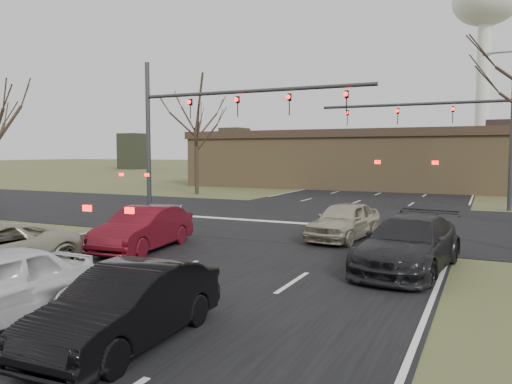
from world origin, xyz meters
TOP-DOWN VIEW (x-y plane):
  - ground at (0.00, 0.00)m, footprint 360.00×360.00m
  - road_main at (0.00, 60.00)m, footprint 14.00×300.00m
  - road_cross at (0.00, 15.00)m, footprint 200.00×14.00m
  - building at (2.00, 38.00)m, footprint 42.40×10.40m
  - water_tower at (6.00, 120.00)m, footprint 15.00×15.00m
  - mast_arm_near at (-5.23, 13.00)m, footprint 12.12×0.24m
  - mast_arm_far at (6.18, 23.00)m, footprint 11.12×0.24m
  - tree_left_far at (-13.00, 25.00)m, footprint 5.70×5.70m
  - car_black_hatch at (2.38, -1.95)m, footprint 1.60×4.18m
  - car_charcoal_sedan at (5.94, 5.71)m, footprint 2.73×5.45m
  - car_grey_ahead at (-4.00, 6.46)m, footprint 2.04×4.32m
  - car_red_ahead at (-2.59, 4.88)m, footprint 2.04×4.59m
  - car_silver_ahead at (3.00, 9.76)m, footprint 2.27×4.42m

SIDE VIEW (x-z plane):
  - ground at x=0.00m, z-range 0.00..0.00m
  - road_main at x=0.00m, z-range 0.00..0.02m
  - road_cross at x=0.00m, z-range 0.00..0.03m
  - car_grey_ahead at x=-4.00m, z-range 0.00..1.22m
  - car_black_hatch at x=2.38m, z-range 0.00..1.36m
  - car_silver_ahead at x=3.00m, z-range 0.00..1.44m
  - car_red_ahead at x=-2.59m, z-range 0.00..1.47m
  - car_charcoal_sedan at x=5.94m, z-range 0.00..1.52m
  - building at x=2.00m, z-range 0.02..5.32m
  - mast_arm_far at x=6.18m, z-range 1.02..9.02m
  - mast_arm_near at x=-5.23m, z-range 1.07..9.07m
  - tree_left_far at x=-13.00m, z-range 2.59..12.09m
  - water_tower at x=6.00m, z-range 13.22..57.72m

